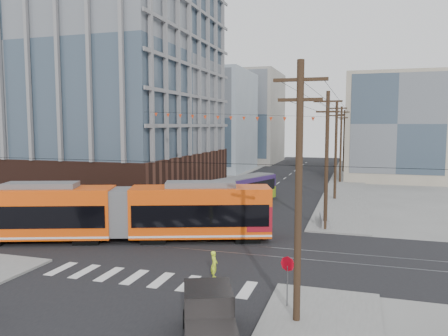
# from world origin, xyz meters

# --- Properties ---
(ground) EXTENTS (160.00, 160.00, 0.00)m
(ground) POSITION_xyz_m (0.00, 0.00, 0.00)
(ground) COLOR slate
(office_building) EXTENTS (30.00, 25.00, 28.60)m
(office_building) POSITION_xyz_m (-22.00, 23.00, 14.30)
(office_building) COLOR #381E16
(office_building) RESTS_ON ground
(bg_bldg_nw_near) EXTENTS (18.00, 16.00, 18.00)m
(bg_bldg_nw_near) POSITION_xyz_m (-17.00, 52.00, 9.00)
(bg_bldg_nw_near) COLOR #8C99A5
(bg_bldg_nw_near) RESTS_ON ground
(bg_bldg_ne_near) EXTENTS (14.00, 14.00, 16.00)m
(bg_bldg_ne_near) POSITION_xyz_m (16.00, 48.00, 8.00)
(bg_bldg_ne_near) COLOR gray
(bg_bldg_ne_near) RESTS_ON ground
(bg_bldg_nw_far) EXTENTS (16.00, 18.00, 20.00)m
(bg_bldg_nw_far) POSITION_xyz_m (-14.00, 72.00, 10.00)
(bg_bldg_nw_far) COLOR gray
(bg_bldg_nw_far) RESTS_ON ground
(bg_bldg_ne_far) EXTENTS (16.00, 16.00, 14.00)m
(bg_bldg_ne_far) POSITION_xyz_m (18.00, 68.00, 7.00)
(bg_bldg_ne_far) COLOR #8C99A5
(bg_bldg_ne_far) RESTS_ON ground
(utility_pole_near) EXTENTS (0.30, 0.30, 11.00)m
(utility_pole_near) POSITION_xyz_m (8.50, -6.00, 5.50)
(utility_pole_near) COLOR black
(utility_pole_near) RESTS_ON ground
(utility_pole_far) EXTENTS (0.30, 0.30, 11.00)m
(utility_pole_far) POSITION_xyz_m (8.50, 56.00, 5.50)
(utility_pole_far) COLOR black
(utility_pole_far) RESTS_ON ground
(streetcar) EXTENTS (21.21, 9.92, 4.13)m
(streetcar) POSITION_xyz_m (-5.37, 3.63, 2.06)
(streetcar) COLOR #E6490A
(streetcar) RESTS_ON ground
(city_bus) EXTENTS (5.73, 10.92, 3.05)m
(city_bus) POSITION_xyz_m (-0.76, 19.72, 1.52)
(city_bus) COLOR #2C184F
(city_bus) RESTS_ON ground
(pickup_truck) EXTENTS (3.85, 5.73, 1.83)m
(pickup_truck) POSITION_xyz_m (5.71, -9.12, 0.92)
(pickup_truck) COLOR black
(pickup_truck) RESTS_ON ground
(parked_car_silver) EXTENTS (3.50, 5.39, 1.68)m
(parked_car_silver) POSITION_xyz_m (-5.92, 15.94, 0.84)
(parked_car_silver) COLOR #9A9A9A
(parked_car_silver) RESTS_ON ground
(parked_car_white) EXTENTS (2.20, 4.55, 1.28)m
(parked_car_white) POSITION_xyz_m (-5.42, 16.73, 0.64)
(parked_car_white) COLOR silver
(parked_car_white) RESTS_ON ground
(parked_car_grey) EXTENTS (3.38, 5.47, 1.41)m
(parked_car_grey) POSITION_xyz_m (-5.04, 25.52, 0.71)
(parked_car_grey) COLOR #4B4C4E
(parked_car_grey) RESTS_ON ground
(pedestrian) EXTENTS (0.47, 0.62, 1.52)m
(pedestrian) POSITION_xyz_m (3.44, -1.83, 0.76)
(pedestrian) COLOR #CFF02A
(pedestrian) RESTS_ON ground
(stop_sign) EXTENTS (0.90, 0.90, 2.30)m
(stop_sign) POSITION_xyz_m (7.90, -4.68, 1.15)
(stop_sign) COLOR red
(stop_sign) RESTS_ON ground
(jersey_barrier) EXTENTS (1.38, 4.04, 0.79)m
(jersey_barrier) POSITION_xyz_m (8.30, 12.87, 0.40)
(jersey_barrier) COLOR slate
(jersey_barrier) RESTS_ON ground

